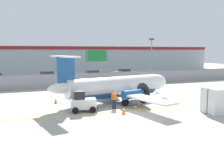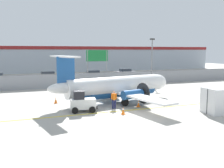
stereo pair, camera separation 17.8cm
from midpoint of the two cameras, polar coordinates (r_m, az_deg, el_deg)
The scene contains 16 objects.
ground_plane at distance 22.59m, azimuth 1.88°, elevation -6.17°, with size 140.00×140.00×0.01m.
perimeter_fence at distance 37.46m, azimuth -7.55°, elevation 1.00°, with size 98.00×0.10×2.10m.
parking_lot_strip at distance 48.78m, azimuth -10.62°, elevation 1.21°, with size 98.00×17.00×0.12m.
background_building at distance 66.81m, azimuth -13.51°, elevation 5.58°, with size 91.00×8.10×6.50m.
commuter_airplane at distance 26.30m, azimuth 1.04°, elevation -0.66°, with size 14.26×15.99×4.92m.
baggage_tug at distance 22.27m, azimuth -6.94°, elevation -4.17°, with size 2.46×1.66×1.88m.
ground_crew_worker at distance 23.25m, azimuth 0.29°, elevation -3.37°, with size 0.55×0.42×1.70m.
cargo_container at distance 23.57m, azimuth 23.08°, elevation -3.48°, with size 2.52×2.14×2.20m.
traffic_cone_near_left at distance 21.39m, azimuth 2.43°, elevation -6.11°, with size 0.36×0.36×0.64m.
traffic_cone_near_right at distance 24.26m, azimuth 5.87°, elevation -4.49°, with size 0.36×0.36×0.64m.
traffic_cone_far_left at distance 26.40m, azimuth -12.93°, elevation -3.66°, with size 0.36×0.36×0.64m.
parked_car_1 at distance 46.61m, azimuth -14.88°, elevation 1.83°, with size 4.31×2.24×1.58m.
parked_car_2 at distance 47.98m, azimuth -4.44°, elevation 2.22°, with size 4.26×2.12×1.58m.
parked_car_3 at distance 51.68m, azimuth 2.90°, elevation 2.62°, with size 4.38×2.42×1.58m.
apron_light_pole at distance 39.26m, azimuth 8.87°, elevation 5.94°, with size 0.70×0.30×7.27m.
highway_sign at distance 40.41m, azimuth -3.67°, elevation 5.83°, with size 3.60×0.14×5.50m.
Camera 1 is at (-8.53, -18.22, 5.38)m, focal length 40.00 mm.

